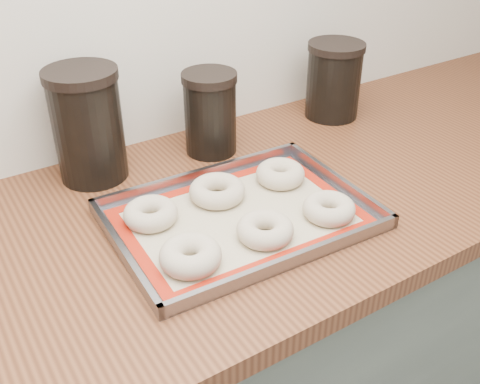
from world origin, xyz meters
TOP-DOWN VIEW (x-y plane):
  - cabinet at (0.00, 1.68)m, footprint 3.00×0.65m
  - countertop at (0.00, 1.68)m, footprint 3.06×0.68m
  - baking_tray at (-0.24, 1.61)m, footprint 0.47×0.35m
  - baking_mat at (-0.24, 1.61)m, footprint 0.43×0.31m
  - bagel_front_left at (-0.38, 1.54)m, footprint 0.11×0.11m
  - bagel_front_mid at (-0.24, 1.54)m, footprint 0.11×0.11m
  - bagel_front_right at (-0.10, 1.53)m, footprint 0.10×0.10m
  - bagel_back_left at (-0.38, 1.69)m, footprint 0.12×0.12m
  - bagel_back_mid at (-0.24, 1.69)m, footprint 0.13×0.13m
  - bagel_back_right at (-0.10, 1.68)m, footprint 0.11×0.11m
  - canister_left at (-0.41, 1.91)m, footprint 0.14×0.14m
  - canister_mid at (-0.15, 1.88)m, footprint 0.12×0.12m
  - canister_right at (0.20, 1.88)m, footprint 0.14×0.14m

SIDE VIEW (x-z plane):
  - cabinet at x=0.00m, z-range 0.00..0.86m
  - countertop at x=0.00m, z-range 0.86..0.90m
  - baking_mat at x=-0.24m, z-range 0.90..0.91m
  - baking_tray at x=-0.24m, z-range 0.89..0.92m
  - bagel_front_right at x=-0.10m, z-range 0.90..0.94m
  - bagel_front_mid at x=-0.24m, z-range 0.90..0.94m
  - bagel_back_left at x=-0.38m, z-range 0.90..0.94m
  - bagel_back_mid at x=-0.24m, z-range 0.90..0.94m
  - bagel_back_right at x=-0.10m, z-range 0.90..0.94m
  - bagel_front_left at x=-0.38m, z-range 0.90..0.94m
  - canister_mid at x=-0.15m, z-range 0.90..1.08m
  - canister_right at x=0.20m, z-range 0.90..1.09m
  - canister_left at x=-0.41m, z-range 0.90..1.13m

